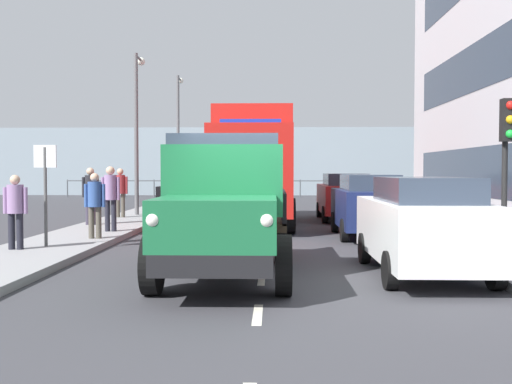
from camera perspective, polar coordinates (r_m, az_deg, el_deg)
The scene contains 23 objects.
ground_plane at distance 20.63m, azimuth 1.15°, elevation -3.02°, with size 80.00×80.00×0.00m, color #38383D.
sidewalk_left at distance 21.15m, azimuth 14.45°, elevation -2.76°, with size 2.21×40.92×0.15m, color gray.
sidewalk_right at distance 21.24m, azimuth -12.10°, elevation -2.72°, with size 2.21×40.92×0.15m, color gray.
road_centreline_markings at distance 20.38m, azimuth 1.14°, elevation -3.07°, with size 0.12×37.55×0.01m.
sea_horizon at distance 44.02m, azimuth 1.45°, elevation 2.96°, with size 80.00×0.80×5.00m, color #84939E.
seawall_railing at distance 40.42m, azimuth 1.43°, elevation 0.79°, with size 28.08×0.08×1.20m.
truck_vintage_green at distance 10.01m, azimuth -3.00°, elevation -1.69°, with size 2.17×5.64×2.43m.
lorry_cargo_red at distance 19.92m, azimuth -0.21°, elevation 2.78°, with size 2.58×8.20×3.87m.
car_white_kerbside_near at distance 10.78m, azimuth 15.69°, elevation -3.01°, with size 1.79×4.19×1.72m.
car_navy_kerbside_1 at distance 16.63m, azimuth 10.70°, elevation -1.20°, with size 1.76×3.91×1.72m.
car_red_kerbside_2 at distance 22.02m, azimuth 8.49°, elevation -0.38°, with size 1.84×4.15×1.72m.
car_black_oppositeside_0 at distance 21.66m, azimuth -6.27°, elevation -0.42°, with size 1.87×3.93×1.72m.
car_maroon_oppositeside_1 at distance 27.39m, azimuth -4.59°, elevation 0.12°, with size 1.93×4.45×1.72m.
car_teal_oppositeside_2 at distance 33.30m, azimuth -3.46°, elevation 0.47°, with size 1.98×4.00×1.72m.
pedestrian_couple_a at distance 13.65m, azimuth -22.08°, elevation -1.24°, with size 0.53×0.34×1.59m.
pedestrian_by_lamp at distance 15.21m, azimuth -15.21°, elevation -0.77°, with size 0.53×0.34×1.62m.
pedestrian_couple_b at distance 16.89m, azimuth -13.79°, elevation -0.09°, with size 0.53×0.34×1.80m.
pedestrian_in_dark_coat at distance 19.09m, azimuth -15.60°, elevation 0.09°, with size 0.53×0.34×1.77m.
pedestrian_with_bag at distance 21.86m, azimuth -12.88°, elevation 0.33°, with size 0.53×0.34×1.76m.
traffic_light_near at distance 13.70m, azimuth 22.94°, elevation 4.58°, with size 0.28×0.41×3.20m.
lamp_post_promenade at distance 23.31m, azimuth -11.33°, elevation 6.94°, with size 0.32×1.14×6.13m.
lamp_post_far at distance 32.15m, azimuth -7.45°, elevation 6.18°, with size 0.32×1.14×6.73m.
street_sign at distance 13.96m, azimuth -19.56°, elevation 1.33°, with size 0.50×0.07×2.25m.
Camera 1 is at (-0.20, 9.13, 1.84)m, focal length 41.70 mm.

